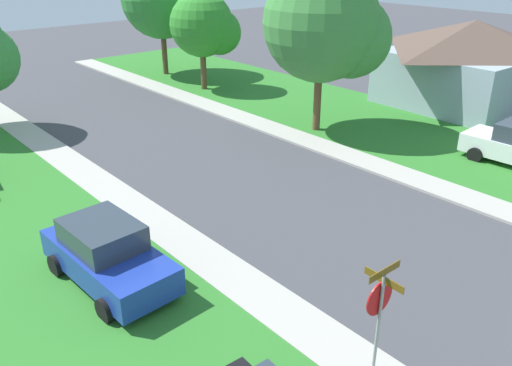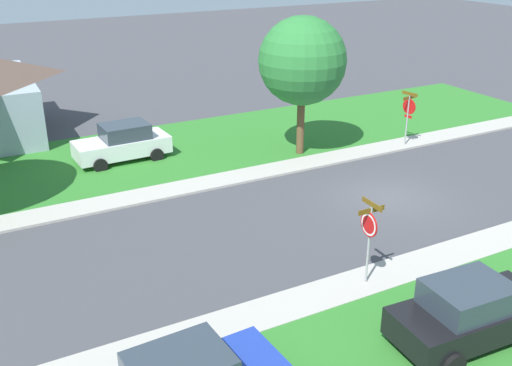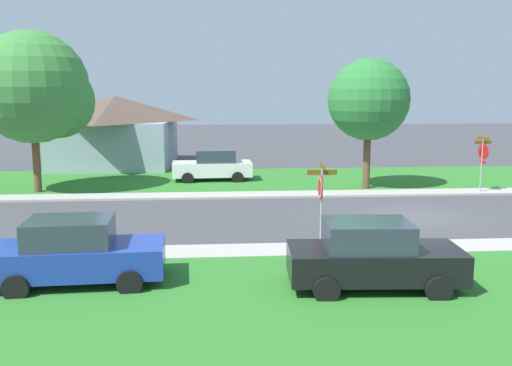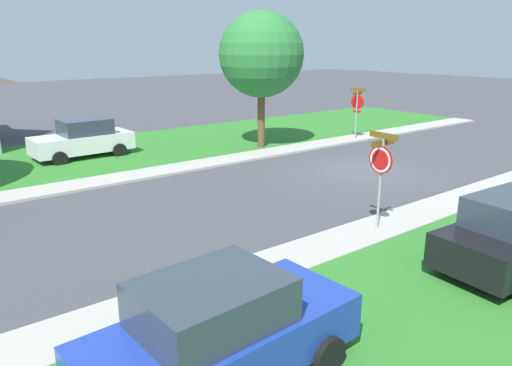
# 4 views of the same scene
# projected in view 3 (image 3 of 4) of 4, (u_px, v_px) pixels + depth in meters

# --- Properties ---
(ground_plane) EXTENTS (120.00, 120.00, 0.00)m
(ground_plane) POSITION_uv_depth(u_px,v_px,m) (418.00, 215.00, 22.54)
(ground_plane) COLOR #424247
(sidewalk_east) EXTENTS (1.40, 56.00, 0.10)m
(sidewalk_east) POSITION_uv_depth(u_px,v_px,m) (132.00, 197.00, 26.25)
(sidewalk_east) COLOR #ADA89E
(sidewalk_east) RESTS_ON ground
(lawn_east) EXTENTS (8.00, 56.00, 0.08)m
(lawn_east) POSITION_uv_depth(u_px,v_px,m) (144.00, 181.00, 30.87)
(lawn_east) COLOR #2D7528
(lawn_east) RESTS_ON ground
(sidewalk_west) EXTENTS (1.40, 56.00, 0.10)m
(sidewalk_west) POSITION_uv_depth(u_px,v_px,m) (88.00, 255.00, 17.00)
(sidewalk_west) COLOR #ADA89E
(sidewalk_west) RESTS_ON ground
(lawn_west) EXTENTS (8.00, 56.00, 0.08)m
(lawn_west) POSITION_uv_depth(u_px,v_px,m) (41.00, 317.00, 12.38)
(lawn_west) COLOR #2D7528
(lawn_west) RESTS_ON ground
(stop_sign_near_corner) EXTENTS (0.91, 0.91, 2.77)m
(stop_sign_near_corner) POSITION_uv_depth(u_px,v_px,m) (483.00, 155.00, 26.98)
(stop_sign_near_corner) COLOR #9E9EA3
(stop_sign_near_corner) RESTS_ON ground
(stop_sign_far_corner) EXTENTS (0.92, 0.92, 2.77)m
(stop_sign_far_corner) POSITION_uv_depth(u_px,v_px,m) (321.00, 192.00, 17.17)
(stop_sign_far_corner) COLOR #9E9EA3
(stop_sign_far_corner) RESTS_ON ground
(car_blue_far_down_street) EXTENTS (2.20, 4.39, 1.76)m
(car_blue_far_down_street) POSITION_uv_depth(u_px,v_px,m) (77.00, 252.00, 14.35)
(car_blue_far_down_street) COLOR #1E389E
(car_blue_far_down_street) RESTS_ON ground
(car_black_driveway_right) EXTENTS (2.23, 4.40, 1.76)m
(car_black_driveway_right) POSITION_uv_depth(u_px,v_px,m) (373.00, 256.00, 14.05)
(car_black_driveway_right) COLOR black
(car_black_driveway_right) RESTS_ON ground
(car_white_near_corner) EXTENTS (2.16, 4.36, 1.76)m
(car_white_near_corner) POSITION_uv_depth(u_px,v_px,m) (213.00, 166.00, 30.78)
(car_white_near_corner) COLOR white
(car_white_near_corner) RESTS_ON ground
(tree_sidewalk_near) EXTENTS (4.33, 4.03, 6.52)m
(tree_sidewalk_near) POSITION_uv_depth(u_px,v_px,m) (370.00, 102.00, 27.88)
(tree_sidewalk_near) COLOR brown
(tree_sidewalk_near) RESTS_ON ground
(tree_across_left) EXTENTS (5.71, 5.32, 7.76)m
(tree_across_left) POSITION_uv_depth(u_px,v_px,m) (38.00, 91.00, 26.86)
(tree_across_left) COLOR brown
(tree_across_left) RESTS_ON ground
(house_right_setback) EXTENTS (9.23, 8.06, 4.60)m
(house_right_setback) POSITION_uv_depth(u_px,v_px,m) (116.00, 130.00, 37.08)
(house_right_setback) COLOR #93A3B2
(house_right_setback) RESTS_ON ground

